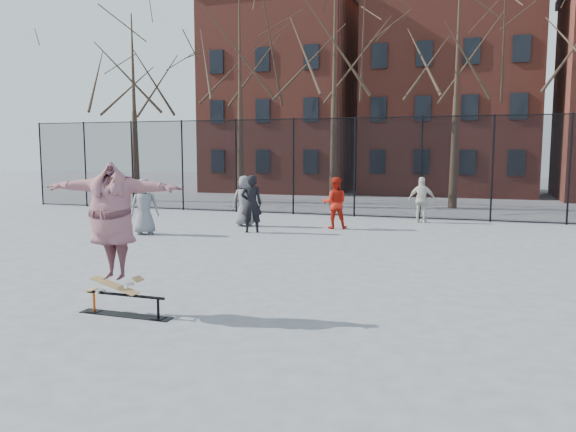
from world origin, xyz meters
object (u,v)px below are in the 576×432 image
(skater, at_px, (112,229))
(bystander_grey, at_px, (144,206))
(skate_rail, at_px, (125,307))
(skateboard, at_px, (115,289))
(bystander_black, at_px, (251,204))
(bystander_extra, at_px, (245,201))
(bystander_red, at_px, (335,203))
(bystander_white, at_px, (422,200))

(skater, height_order, bystander_grey, skater)
(skate_rail, xyz_separation_m, skater, (-0.20, 0.00, 1.29))
(skater, bearing_deg, bystander_grey, 110.99)
(skateboard, relative_size, bystander_black, 0.48)
(skater, distance_m, bystander_black, 9.40)
(bystander_black, distance_m, bystander_extra, 1.57)
(skateboard, relative_size, bystander_grey, 0.50)
(skater, height_order, bystander_red, skater)
(bystander_grey, distance_m, bystander_white, 10.01)
(skateboard, relative_size, bystander_extra, 0.51)
(bystander_grey, relative_size, bystander_extra, 1.00)
(skate_rail, bearing_deg, bystander_grey, 120.87)
(skateboard, bearing_deg, bystander_grey, 119.80)
(bystander_black, height_order, bystander_extra, bystander_black)
(bystander_grey, bearing_deg, bystander_red, -172.92)
(skate_rail, height_order, skater, skater)
(skate_rail, height_order, bystander_white, bystander_white)
(bystander_red, xyz_separation_m, bystander_extra, (-3.17, -0.42, 0.01))
(skateboard, relative_size, skater, 0.39)
(skate_rail, relative_size, bystander_white, 0.97)
(skate_rail, xyz_separation_m, bystander_extra, (-2.39, 10.63, 0.76))
(skater, xyz_separation_m, bystander_black, (-1.38, 9.29, -0.49))
(skateboard, bearing_deg, bystander_black, 98.47)
(skater, relative_size, bystander_white, 1.38)
(bystander_grey, bearing_deg, bystander_extra, -152.51)
(skateboard, bearing_deg, bystander_red, 84.92)
(skate_rail, relative_size, bystander_red, 0.94)
(bystander_red, distance_m, bystander_white, 3.72)
(skateboard, bearing_deg, bystander_extra, 101.65)
(skate_rail, height_order, bystander_grey, bystander_grey)
(bystander_grey, distance_m, bystander_extra, 3.63)
(skater, relative_size, bystander_black, 1.25)
(bystander_grey, bearing_deg, skater, 96.01)
(skateboard, height_order, bystander_extra, bystander_extra)
(skateboard, height_order, bystander_red, bystander_red)
(skate_rail, relative_size, skater, 0.70)
(skater, xyz_separation_m, bystander_white, (3.67, 13.63, -0.58))
(skateboard, xyz_separation_m, skater, (0.00, 0.00, 1.01))
(skate_rail, bearing_deg, skateboard, 180.00)
(bystander_black, bearing_deg, skate_rail, 75.23)
(bystander_black, xyz_separation_m, bystander_extra, (-0.81, 1.35, -0.04))
(bystander_grey, xyz_separation_m, bystander_black, (3.08, 1.49, 0.04))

